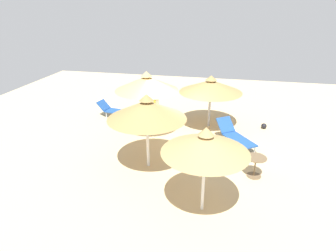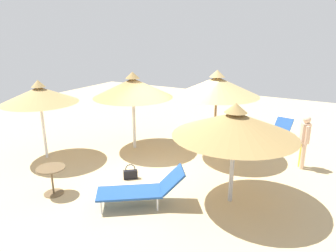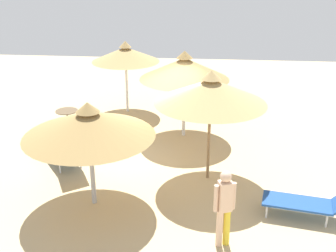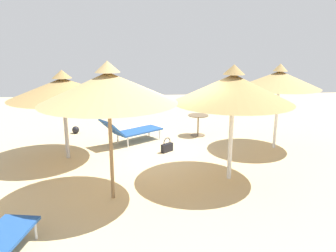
{
  "view_description": "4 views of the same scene",
  "coord_description": "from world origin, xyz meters",
  "px_view_note": "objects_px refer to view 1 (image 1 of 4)",
  "views": [
    {
      "loc": [
        -10.36,
        -2.07,
        5.46
      ],
      "look_at": [
        0.24,
        0.22,
        0.83
      ],
      "focal_mm": 31.21,
      "sensor_mm": 36.0,
      "label": 1
    },
    {
      "loc": [
        4.48,
        -7.8,
        3.95
      ],
      "look_at": [
        -0.18,
        0.48,
        1.03
      ],
      "focal_mm": 32.9,
      "sensor_mm": 36.0,
      "label": 2
    },
    {
      "loc": [
        10.78,
        1.21,
        5.34
      ],
      "look_at": [
        0.06,
        0.21,
        0.95
      ],
      "focal_mm": 45.67,
      "sensor_mm": 36.0,
      "label": 3
    },
    {
      "loc": [
        0.53,
        7.71,
        3.18
      ],
      "look_at": [
        -0.18,
        -0.16,
        1.14
      ],
      "focal_mm": 35.32,
      "sensor_mm": 36.0,
      "label": 4
    }
  ],
  "objects_px": {
    "parasol_umbrella_back": "(147,110)",
    "beach_ball": "(264,126)",
    "person_standing_center": "(156,96)",
    "handbag": "(209,151)",
    "side_table_round": "(255,163)",
    "parasol_umbrella_far_right": "(206,144)",
    "lounge_chair_far_left": "(235,135)",
    "lounge_chair_near_right": "(115,110)",
    "parasol_umbrella_edge": "(211,86)",
    "parasol_umbrella_near_left": "(147,83)"
  },
  "relations": [
    {
      "from": "parasol_umbrella_edge",
      "to": "parasol_umbrella_back",
      "type": "bearing_deg",
      "value": 156.25
    },
    {
      "from": "person_standing_center",
      "to": "handbag",
      "type": "distance_m",
      "value": 5.19
    },
    {
      "from": "parasol_umbrella_edge",
      "to": "person_standing_center",
      "type": "distance_m",
      "value": 3.32
    },
    {
      "from": "parasol_umbrella_back",
      "to": "person_standing_center",
      "type": "height_order",
      "value": "parasol_umbrella_back"
    },
    {
      "from": "parasol_umbrella_far_right",
      "to": "lounge_chair_near_right",
      "type": "relative_size",
      "value": 1.29
    },
    {
      "from": "lounge_chair_far_left",
      "to": "handbag",
      "type": "xyz_separation_m",
      "value": [
        -1.07,
        0.96,
        -0.28
      ]
    },
    {
      "from": "side_table_round",
      "to": "beach_ball",
      "type": "bearing_deg",
      "value": -8.88
    },
    {
      "from": "parasol_umbrella_back",
      "to": "parasol_umbrella_near_left",
      "type": "bearing_deg",
      "value": 16.08
    },
    {
      "from": "person_standing_center",
      "to": "side_table_round",
      "type": "distance_m",
      "value": 7.13
    },
    {
      "from": "beach_ball",
      "to": "person_standing_center",
      "type": "bearing_deg",
      "value": 79.35
    },
    {
      "from": "person_standing_center",
      "to": "handbag",
      "type": "height_order",
      "value": "person_standing_center"
    },
    {
      "from": "parasol_umbrella_far_right",
      "to": "lounge_chair_near_right",
      "type": "bearing_deg",
      "value": 39.2
    },
    {
      "from": "parasol_umbrella_edge",
      "to": "handbag",
      "type": "bearing_deg",
      "value": -175.06
    },
    {
      "from": "parasol_umbrella_back",
      "to": "beach_ball",
      "type": "bearing_deg",
      "value": -45.05
    },
    {
      "from": "person_standing_center",
      "to": "parasol_umbrella_far_right",
      "type": "bearing_deg",
      "value": -156.33
    },
    {
      "from": "lounge_chair_far_left",
      "to": "side_table_round",
      "type": "relative_size",
      "value": 2.82
    },
    {
      "from": "parasol_umbrella_edge",
      "to": "lounge_chair_far_left",
      "type": "distance_m",
      "value": 2.61
    },
    {
      "from": "lounge_chair_far_left",
      "to": "lounge_chair_near_right",
      "type": "bearing_deg",
      "value": 72.41
    },
    {
      "from": "parasol_umbrella_back",
      "to": "parasol_umbrella_near_left",
      "type": "relative_size",
      "value": 0.95
    },
    {
      "from": "lounge_chair_near_right",
      "to": "side_table_round",
      "type": "distance_m",
      "value": 7.85
    },
    {
      "from": "lounge_chair_near_right",
      "to": "parasol_umbrella_far_right",
      "type": "bearing_deg",
      "value": -140.8
    },
    {
      "from": "parasol_umbrella_near_left",
      "to": "handbag",
      "type": "height_order",
      "value": "parasol_umbrella_near_left"
    },
    {
      "from": "lounge_chair_near_right",
      "to": "lounge_chair_far_left",
      "type": "xyz_separation_m",
      "value": [
        -1.89,
        -5.97,
        0.04
      ]
    },
    {
      "from": "parasol_umbrella_back",
      "to": "parasol_umbrella_far_right",
      "type": "distance_m",
      "value": 2.93
    },
    {
      "from": "person_standing_center",
      "to": "side_table_round",
      "type": "bearing_deg",
      "value": -137.91
    },
    {
      "from": "lounge_chair_far_left",
      "to": "beach_ball",
      "type": "distance_m",
      "value": 2.41
    },
    {
      "from": "parasol_umbrella_near_left",
      "to": "parasol_umbrella_far_right",
      "type": "relative_size",
      "value": 1.11
    },
    {
      "from": "person_standing_center",
      "to": "side_table_round",
      "type": "relative_size",
      "value": 2.24
    },
    {
      "from": "lounge_chair_near_right",
      "to": "beach_ball",
      "type": "distance_m",
      "value": 7.32
    },
    {
      "from": "person_standing_center",
      "to": "beach_ball",
      "type": "distance_m",
      "value": 5.59
    },
    {
      "from": "parasol_umbrella_edge",
      "to": "side_table_round",
      "type": "height_order",
      "value": "parasol_umbrella_edge"
    },
    {
      "from": "parasol_umbrella_back",
      "to": "person_standing_center",
      "type": "bearing_deg",
      "value": 11.4
    },
    {
      "from": "beach_ball",
      "to": "parasol_umbrella_edge",
      "type": "bearing_deg",
      "value": 95.36
    },
    {
      "from": "parasol_umbrella_near_left",
      "to": "parasol_umbrella_far_right",
      "type": "distance_m",
      "value": 5.52
    },
    {
      "from": "lounge_chair_far_left",
      "to": "parasol_umbrella_near_left",
      "type": "bearing_deg",
      "value": 85.31
    },
    {
      "from": "parasol_umbrella_near_left",
      "to": "beach_ball",
      "type": "bearing_deg",
      "value": -71.99
    },
    {
      "from": "parasol_umbrella_edge",
      "to": "lounge_chair_near_right",
      "type": "distance_m",
      "value": 5.02
    },
    {
      "from": "lounge_chair_near_right",
      "to": "lounge_chair_far_left",
      "type": "bearing_deg",
      "value": -107.59
    },
    {
      "from": "parasol_umbrella_edge",
      "to": "parasol_umbrella_far_right",
      "type": "height_order",
      "value": "parasol_umbrella_far_right"
    },
    {
      "from": "parasol_umbrella_far_right",
      "to": "person_standing_center",
      "type": "relative_size",
      "value": 1.56
    },
    {
      "from": "parasol_umbrella_edge",
      "to": "lounge_chair_near_right",
      "type": "relative_size",
      "value": 1.45
    },
    {
      "from": "lounge_chair_near_right",
      "to": "side_table_round",
      "type": "height_order",
      "value": "lounge_chair_near_right"
    },
    {
      "from": "lounge_chair_far_left",
      "to": "person_standing_center",
      "type": "relative_size",
      "value": 1.26
    },
    {
      "from": "parasol_umbrella_back",
      "to": "parasol_umbrella_near_left",
      "type": "height_order",
      "value": "parasol_umbrella_near_left"
    },
    {
      "from": "handbag",
      "to": "lounge_chair_far_left",
      "type": "bearing_deg",
      "value": -42.14
    },
    {
      "from": "parasol_umbrella_edge",
      "to": "lounge_chair_near_right",
      "type": "xyz_separation_m",
      "value": [
        0.15,
        4.76,
        -1.57
      ]
    },
    {
      "from": "parasol_umbrella_back",
      "to": "parasol_umbrella_far_right",
      "type": "bearing_deg",
      "value": -132.94
    },
    {
      "from": "parasol_umbrella_back",
      "to": "parasol_umbrella_far_right",
      "type": "height_order",
      "value": "parasol_umbrella_back"
    },
    {
      "from": "beach_ball",
      "to": "handbag",
      "type": "bearing_deg",
      "value": 142.87
    },
    {
      "from": "handbag",
      "to": "side_table_round",
      "type": "bearing_deg",
      "value": -126.56
    }
  ]
}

